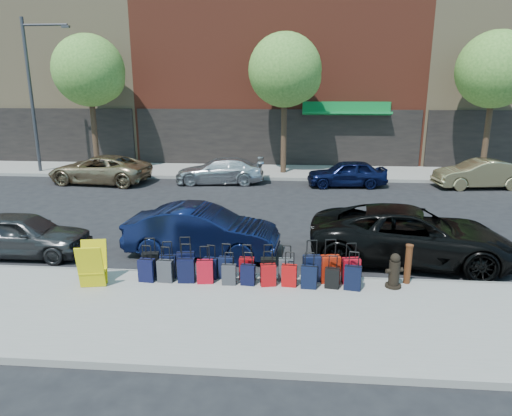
# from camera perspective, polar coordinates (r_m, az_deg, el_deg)

# --- Properties ---
(ground) EXTENTS (120.00, 120.00, 0.00)m
(ground) POSITION_cam_1_polar(r_m,az_deg,el_deg) (15.95, 0.73, -2.34)
(ground) COLOR black
(ground) RESTS_ON ground
(sidewalk_near) EXTENTS (60.00, 4.00, 0.15)m
(sidewalk_near) POSITION_cam_1_polar(r_m,az_deg,el_deg) (9.94, -1.99, -13.26)
(sidewalk_near) COLOR gray
(sidewalk_near) RESTS_ON ground
(sidewalk_far) EXTENTS (60.00, 4.00, 0.15)m
(sidewalk_far) POSITION_cam_1_polar(r_m,az_deg,el_deg) (25.63, 2.32, 4.56)
(sidewalk_far) COLOR gray
(sidewalk_far) RESTS_ON ground
(curb_near) EXTENTS (60.00, 0.08, 0.15)m
(curb_near) POSITION_cam_1_polar(r_m,az_deg,el_deg) (11.74, -0.83, -8.58)
(curb_near) COLOR gray
(curb_near) RESTS_ON ground
(curb_far) EXTENTS (60.00, 0.08, 0.15)m
(curb_far) POSITION_cam_1_polar(r_m,az_deg,el_deg) (23.65, 2.11, 3.65)
(curb_far) COLOR gray
(curb_far) RESTS_ON ground
(building_left) EXTENTS (15.00, 12.12, 16.00)m
(building_left) POSITION_cam_1_polar(r_m,az_deg,el_deg) (37.42, -23.72, 18.87)
(building_left) COLOR #8F7957
(building_left) RESTS_ON ground
(building_center) EXTENTS (17.00, 12.85, 20.00)m
(building_center) POSITION_cam_1_polar(r_m,az_deg,el_deg) (33.57, 3.18, 24.05)
(building_center) COLOR maroon
(building_center) RESTS_ON ground
(tree_left) EXTENTS (3.80, 3.80, 7.27)m
(tree_left) POSITION_cam_1_polar(r_m,az_deg,el_deg) (26.99, -19.86, 15.63)
(tree_left) COLOR black
(tree_left) RESTS_ON sidewalk_far
(tree_center) EXTENTS (3.80, 3.80, 7.27)m
(tree_center) POSITION_cam_1_polar(r_m,az_deg,el_deg) (24.68, 3.96, 16.58)
(tree_center) COLOR black
(tree_center) RESTS_ON sidewalk_far
(tree_right) EXTENTS (3.80, 3.80, 7.27)m
(tree_right) POSITION_cam_1_polar(r_m,az_deg,el_deg) (26.66, 28.00, 14.81)
(tree_right) COLOR black
(tree_right) RESTS_ON sidewalk_far
(streetlight) EXTENTS (2.59, 0.18, 8.00)m
(streetlight) POSITION_cam_1_polar(r_m,az_deg,el_deg) (27.69, -26.03, 13.42)
(streetlight) COLOR #333338
(streetlight) RESTS_ON sidewalk_far
(suitcase_front_0) EXTENTS (0.44, 0.28, 0.98)m
(suitcase_front_0) POSITION_cam_1_polar(r_m,az_deg,el_deg) (11.79, -13.01, -6.86)
(suitcase_front_0) COLOR black
(suitcase_front_0) RESTS_ON sidewalk_near
(suitcase_front_1) EXTENTS (0.41, 0.27, 0.93)m
(suitcase_front_1) POSITION_cam_1_polar(r_m,az_deg,el_deg) (11.62, -10.94, -7.17)
(suitcase_front_1) COLOR black
(suitcase_front_1) RESTS_ON sidewalk_near
(suitcase_front_2) EXTENTS (0.46, 0.30, 1.04)m
(suitcase_front_2) POSITION_cam_1_polar(r_m,az_deg,el_deg) (11.55, -8.77, -7.02)
(suitcase_front_2) COLOR black
(suitcase_front_2) RESTS_ON sidewalk_near
(suitcase_front_3) EXTENTS (0.38, 0.26, 0.86)m
(suitcase_front_3) POSITION_cam_1_polar(r_m,az_deg,el_deg) (11.42, -5.69, -7.48)
(suitcase_front_3) COLOR black
(suitcase_front_3) RESTS_ON sidewalk_near
(suitcase_front_4) EXTENTS (0.38, 0.22, 0.88)m
(suitcase_front_4) POSITION_cam_1_polar(r_m,az_deg,el_deg) (11.40, -3.74, -7.43)
(suitcase_front_4) COLOR black
(suitcase_front_4) RESTS_ON sidewalk_near
(suitcase_front_5) EXTENTS (0.36, 0.20, 0.88)m
(suitcase_front_5) POSITION_cam_1_polar(r_m,az_deg,el_deg) (11.34, -1.17, -7.54)
(suitcase_front_5) COLOR maroon
(suitcase_front_5) RESTS_ON sidewalk_near
(suitcase_front_6) EXTENTS (0.38, 0.23, 0.89)m
(suitcase_front_6) POSITION_cam_1_polar(r_m,az_deg,el_deg) (11.32, 1.54, -7.57)
(suitcase_front_6) COLOR black
(suitcase_front_6) RESTS_ON sidewalk_near
(suitcase_front_7) EXTENTS (0.37, 0.21, 0.89)m
(suitcase_front_7) POSITION_cam_1_polar(r_m,az_deg,el_deg) (11.29, 3.79, -7.67)
(suitcase_front_7) COLOR #424248
(suitcase_front_7) RESTS_ON sidewalk_near
(suitcase_front_8) EXTENTS (0.46, 0.29, 1.03)m
(suitcase_front_8) POSITION_cam_1_polar(r_m,az_deg,el_deg) (11.29, 6.97, -7.49)
(suitcase_front_8) COLOR black
(suitcase_front_8) RESTS_ON sidewalk_near
(suitcase_front_9) EXTENTS (0.48, 0.31, 1.08)m
(suitcase_front_9) POSITION_cam_1_polar(r_m,az_deg,el_deg) (11.28, 9.26, -7.53)
(suitcase_front_9) COLOR #981A09
(suitcase_front_9) RESTS_ON sidewalk_near
(suitcase_front_10) EXTENTS (0.45, 0.30, 1.00)m
(suitcase_front_10) POSITION_cam_1_polar(r_m,az_deg,el_deg) (11.34, 11.77, -7.67)
(suitcase_front_10) COLOR #A60A17
(suitcase_front_10) RESTS_ON sidewalk_near
(suitcase_back_0) EXTENTS (0.40, 0.26, 0.91)m
(suitcase_back_0) POSITION_cam_1_polar(r_m,az_deg,el_deg) (11.52, -13.50, -7.56)
(suitcase_back_0) COLOR black
(suitcase_back_0) RESTS_ON sidewalk_near
(suitcase_back_1) EXTENTS (0.38, 0.24, 0.88)m
(suitcase_back_1) POSITION_cam_1_polar(r_m,az_deg,el_deg) (11.41, -11.24, -7.71)
(suitcase_back_1) COLOR #333337
(suitcase_back_1) RESTS_ON sidewalk_near
(suitcase_back_2) EXTENTS (0.42, 0.26, 0.96)m
(suitcase_back_2) POSITION_cam_1_polar(r_m,az_deg,el_deg) (11.29, -8.70, -7.70)
(suitcase_back_2) COLOR black
(suitcase_back_2) RESTS_ON sidewalk_near
(suitcase_back_3) EXTENTS (0.41, 0.27, 0.92)m
(suitcase_back_3) POSITION_cam_1_polar(r_m,az_deg,el_deg) (11.19, -6.38, -7.89)
(suitcase_back_3) COLOR #B20B1B
(suitcase_back_3) RESTS_ON sidewalk_near
(suitcase_back_4) EXTENTS (0.34, 0.20, 0.80)m
(suitcase_back_4) POSITION_cam_1_polar(r_m,az_deg,el_deg) (11.07, -3.40, -8.29)
(suitcase_back_4) COLOR #323236
(suitcase_back_4) RESTS_ON sidewalk_near
(suitcase_back_5) EXTENTS (0.36, 0.23, 0.81)m
(suitcase_back_5) POSITION_cam_1_polar(r_m,az_deg,el_deg) (11.03, -1.02, -8.33)
(suitcase_back_5) COLOR black
(suitcase_back_5) RESTS_ON sidewalk_near
(suitcase_back_6) EXTENTS (0.39, 0.28, 0.85)m
(suitcase_back_6) POSITION_cam_1_polar(r_m,az_deg,el_deg) (10.99, 1.52, -8.37)
(suitcase_back_6) COLOR #9F0A0E
(suitcase_back_6) RESTS_ON sidewalk_near
(suitcase_back_7) EXTENTS (0.37, 0.23, 0.84)m
(suitcase_back_7) POSITION_cam_1_polar(r_m,az_deg,el_deg) (10.99, 4.17, -8.41)
(suitcase_back_7) COLOR #A80A0C
(suitcase_back_7) RESTS_ON sidewalk_near
(suitcase_back_8) EXTENTS (0.38, 0.24, 0.88)m
(suitcase_back_8) POSITION_cam_1_polar(r_m,az_deg,el_deg) (10.93, 6.63, -8.56)
(suitcase_back_8) COLOR black
(suitcase_back_8) RESTS_ON sidewalk_near
(suitcase_back_9) EXTENTS (0.36, 0.24, 0.79)m
(suitcase_back_9) POSITION_cam_1_polar(r_m,az_deg,el_deg) (11.02, 9.49, -8.61)
(suitcase_back_9) COLOR black
(suitcase_back_9) RESTS_ON sidewalk_near
(suitcase_back_10) EXTENTS (0.42, 0.29, 0.92)m
(suitcase_back_10) POSITION_cam_1_polar(r_m,az_deg,el_deg) (11.01, 11.99, -8.54)
(suitcase_back_10) COLOR black
(suitcase_back_10) RESTS_ON sidewalk_near
(fire_hydrant) EXTENTS (0.43, 0.38, 0.84)m
(fire_hydrant) POSITION_cam_1_polar(r_m,az_deg,el_deg) (11.34, 16.90, -7.62)
(fire_hydrant) COLOR black
(fire_hydrant) RESTS_ON sidewalk_near
(bollard) EXTENTS (0.18, 0.18, 0.98)m
(bollard) POSITION_cam_1_polar(r_m,az_deg,el_deg) (11.61, 18.48, -6.59)
(bollard) COLOR #38190C
(bollard) RESTS_ON sidewalk_near
(display_rack) EXTENTS (0.70, 0.75, 1.06)m
(display_rack) POSITION_cam_1_polar(r_m,az_deg,el_deg) (11.54, -19.77, -6.73)
(display_rack) COLOR #D2C00B
(display_rack) RESTS_ON sidewalk_near
(car_near_0) EXTENTS (3.78, 1.54, 1.28)m
(car_near_0) POSITION_cam_1_polar(r_m,az_deg,el_deg) (14.74, -27.13, -2.95)
(car_near_0) COLOR #343437
(car_near_0) RESTS_ON ground
(car_near_1) EXTENTS (4.48, 1.85, 1.44)m
(car_near_1) POSITION_cam_1_polar(r_m,az_deg,el_deg) (13.23, -6.75, -2.90)
(car_near_1) COLOR #0C1436
(car_near_1) RESTS_ON ground
(car_near_2) EXTENTS (5.82, 3.27, 1.53)m
(car_near_2) POSITION_cam_1_polar(r_m,az_deg,el_deg) (13.38, 18.80, -3.21)
(car_near_2) COLOR black
(car_near_2) RESTS_ON ground
(car_far_0) EXTENTS (5.22, 2.82, 1.39)m
(car_far_0) POSITION_cam_1_polar(r_m,az_deg,el_deg) (24.17, -18.97, 4.59)
(car_far_0) COLOR #99805E
(car_far_0) RESTS_ON ground
(car_far_1) EXTENTS (4.52, 2.12, 1.28)m
(car_far_1) POSITION_cam_1_polar(r_m,az_deg,el_deg) (22.90, -4.55, 4.67)
(car_far_1) COLOR silver
(car_far_1) RESTS_ON ground
(car_far_2) EXTENTS (3.89, 1.81, 1.29)m
(car_far_2) POSITION_cam_1_polar(r_m,az_deg,el_deg) (22.53, 11.27, 4.27)
(car_far_2) COLOR #0B1134
(car_far_2) RESTS_ON ground
(car_far_3) EXTENTS (4.30, 1.93, 1.37)m
(car_far_3) POSITION_cam_1_polar(r_m,az_deg,el_deg) (24.23, 26.14, 3.85)
(car_far_3) COLOR #8E8257
(car_far_3) RESTS_ON ground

